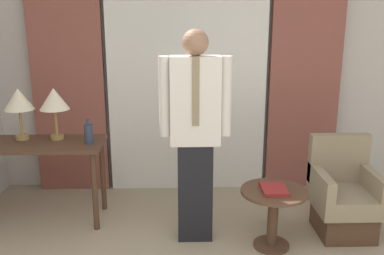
% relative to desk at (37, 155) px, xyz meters
% --- Properties ---
extents(wall_back, '(10.00, 0.06, 2.70)m').
position_rel_desk_xyz_m(wall_back, '(1.38, 0.87, 0.71)').
color(wall_back, beige).
rests_on(wall_back, ground_plane).
extents(curtain_sheer_center, '(1.67, 0.06, 2.58)m').
position_rel_desk_xyz_m(curtain_sheer_center, '(1.38, 0.74, 0.65)').
color(curtain_sheer_center, white).
rests_on(curtain_sheer_center, ground_plane).
extents(curtain_drape_left, '(0.75, 0.06, 2.58)m').
position_rel_desk_xyz_m(curtain_drape_left, '(0.13, 0.74, 0.65)').
color(curtain_drape_left, brown).
rests_on(curtain_drape_left, ground_plane).
extents(curtain_drape_right, '(0.75, 0.06, 2.58)m').
position_rel_desk_xyz_m(curtain_drape_right, '(2.64, 0.74, 0.65)').
color(curtain_drape_right, brown).
rests_on(curtain_drape_right, ground_plane).
extents(desk, '(1.21, 0.54, 0.76)m').
position_rel_desk_xyz_m(desk, '(0.00, 0.00, 0.00)').
color(desk, '#4C3323').
rests_on(desk, ground_plane).
extents(table_lamp_left, '(0.27, 0.27, 0.48)m').
position_rel_desk_xyz_m(table_lamp_left, '(-0.16, 0.11, 0.49)').
color(table_lamp_left, '#9E7F47').
rests_on(table_lamp_left, desk).
extents(table_lamp_right, '(0.27, 0.27, 0.48)m').
position_rel_desk_xyz_m(table_lamp_right, '(0.16, 0.11, 0.49)').
color(table_lamp_right, '#9E7F47').
rests_on(table_lamp_right, desk).
extents(bottle_near_edge, '(0.08, 0.08, 0.22)m').
position_rel_desk_xyz_m(bottle_near_edge, '(0.49, -0.03, 0.21)').
color(bottle_near_edge, '#2D3851').
rests_on(bottle_near_edge, desk).
extents(person, '(0.58, 0.21, 1.78)m').
position_rel_desk_xyz_m(person, '(1.43, -0.39, 0.34)').
color(person, black).
rests_on(person, ground_plane).
extents(armchair, '(0.53, 0.56, 0.85)m').
position_rel_desk_xyz_m(armchair, '(2.74, -0.31, -0.32)').
color(armchair, '#4C3323').
rests_on(armchair, ground_plane).
extents(side_table, '(0.55, 0.55, 0.51)m').
position_rel_desk_xyz_m(side_table, '(2.07, -0.55, -0.30)').
color(side_table, '#4C3323').
rests_on(side_table, ground_plane).
extents(book, '(0.20, 0.26, 0.03)m').
position_rel_desk_xyz_m(book, '(2.06, -0.56, -0.12)').
color(book, maroon).
rests_on(book, side_table).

